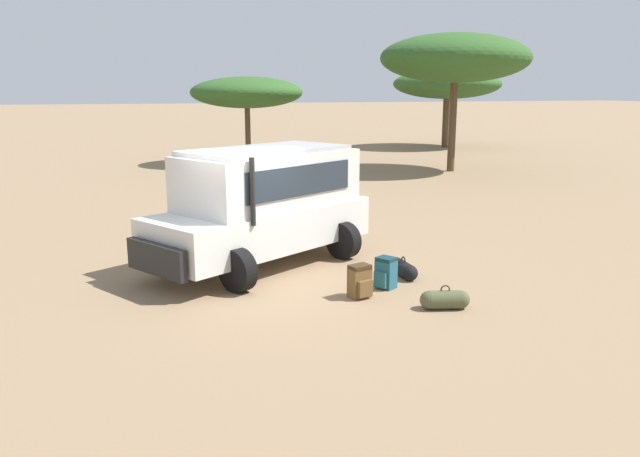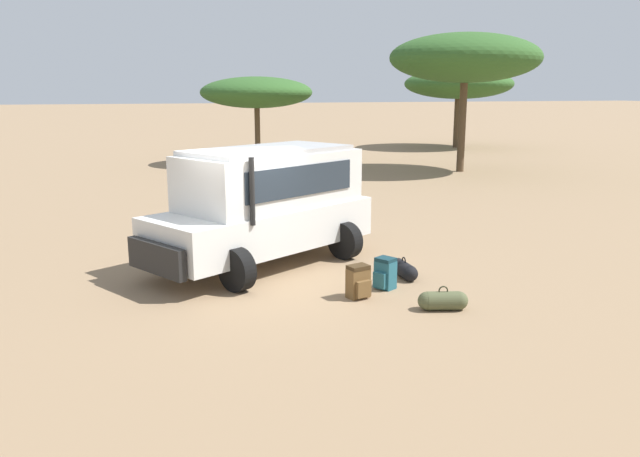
% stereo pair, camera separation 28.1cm
% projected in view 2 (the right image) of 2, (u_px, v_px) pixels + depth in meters
% --- Properties ---
extents(ground_plane, '(320.00, 320.00, 0.00)m').
position_uv_depth(ground_plane, '(249.00, 278.00, 12.16)').
color(ground_plane, '#8C7051').
extents(safari_vehicle, '(5.31, 4.05, 2.44)m').
position_uv_depth(safari_vehicle, '(266.00, 203.00, 12.95)').
color(safari_vehicle, silver).
rests_on(safari_vehicle, ground_plane).
extents(backpack_beside_front_wheel, '(0.43, 0.41, 0.59)m').
position_uv_depth(backpack_beside_front_wheel, '(359.00, 282.00, 10.99)').
color(backpack_beside_front_wheel, brown).
rests_on(backpack_beside_front_wheel, ground_plane).
extents(backpack_cluster_center, '(0.45, 0.43, 0.59)m').
position_uv_depth(backpack_cluster_center, '(385.00, 274.00, 11.50)').
color(backpack_cluster_center, '#235B6B').
rests_on(backpack_cluster_center, ground_plane).
extents(duffel_bag_low_black_case, '(0.83, 0.46, 0.42)m').
position_uv_depth(duffel_bag_low_black_case, '(443.00, 301.00, 10.40)').
color(duffel_bag_low_black_case, '#4C5133').
rests_on(duffel_bag_low_black_case, ground_plane).
extents(duffel_bag_soft_canvas, '(0.32, 0.92, 0.41)m').
position_uv_depth(duffel_bag_soft_canvas, '(404.00, 269.00, 12.24)').
color(duffel_bag_soft_canvas, black).
rests_on(duffel_bag_soft_canvas, ground_plane).
extents(acacia_tree_far_left, '(5.47, 4.98, 4.23)m').
position_uv_depth(acacia_tree_far_left, '(257.00, 93.00, 30.33)').
color(acacia_tree_far_left, brown).
rests_on(acacia_tree_far_left, ground_plane).
extents(acacia_tree_left_mid, '(6.67, 6.09, 6.01)m').
position_uv_depth(acacia_tree_left_mid, '(465.00, 58.00, 27.01)').
color(acacia_tree_left_mid, brown).
rests_on(acacia_tree_left_mid, ground_plane).
extents(acacia_tree_centre_back, '(6.85, 6.33, 4.87)m').
position_uv_depth(acacia_tree_centre_back, '(459.00, 84.00, 38.83)').
color(acacia_tree_centre_back, brown).
rests_on(acacia_tree_centre_back, ground_plane).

